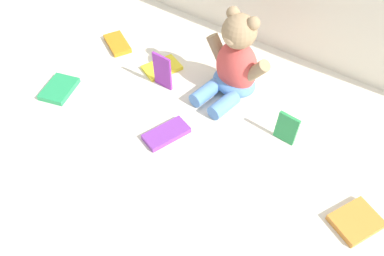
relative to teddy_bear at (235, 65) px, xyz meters
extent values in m
plane|color=silver|center=(0.05, -0.19, -0.11)|extent=(3.20, 3.20, 0.00)
ellipsoid|color=#D84C47|center=(0.00, 0.01, -0.02)|extent=(0.16, 0.13, 0.19)
ellipsoid|color=#598CD1|center=(0.00, 0.00, -0.08)|extent=(0.17, 0.14, 0.07)
sphere|color=#9E7F5B|center=(0.00, 0.00, 0.12)|extent=(0.12, 0.12, 0.11)
ellipsoid|color=tan|center=(-0.01, -0.03, 0.12)|extent=(0.05, 0.04, 0.03)
sphere|color=#9E7F5B|center=(-0.03, 0.02, 0.16)|extent=(0.05, 0.05, 0.04)
sphere|color=#9E7F5B|center=(0.04, 0.01, 0.16)|extent=(0.05, 0.05, 0.04)
cylinder|color=#9E7F5B|center=(-0.08, 0.02, 0.02)|extent=(0.09, 0.05, 0.10)
cylinder|color=#9E7F5B|center=(0.08, -0.01, 0.02)|extent=(0.09, 0.05, 0.10)
cylinder|color=#598CD1|center=(-0.05, -0.08, -0.08)|extent=(0.06, 0.11, 0.05)
cylinder|color=#598CD1|center=(0.02, -0.10, -0.08)|extent=(0.06, 0.11, 0.05)
cube|color=orange|center=(-0.47, -0.04, -0.10)|extent=(0.14, 0.12, 0.02)
cube|color=orange|center=(0.51, -0.24, -0.10)|extent=(0.14, 0.15, 0.02)
cube|color=purple|center=(-0.20, -0.11, -0.04)|extent=(0.07, 0.01, 0.13)
cube|color=purple|center=(-0.06, -0.28, -0.10)|extent=(0.11, 0.15, 0.02)
cube|color=#259857|center=(-0.47, -0.33, -0.10)|extent=(0.12, 0.14, 0.02)
cube|color=#2A944D|center=(0.24, -0.09, -0.06)|extent=(0.07, 0.03, 0.09)
cube|color=yellow|center=(-0.26, -0.05, -0.10)|extent=(0.13, 0.15, 0.01)
camera|label=1|loc=(0.44, -0.89, 0.83)|focal=37.94mm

